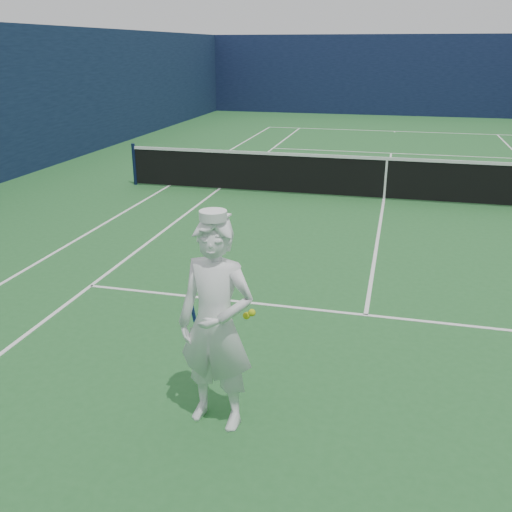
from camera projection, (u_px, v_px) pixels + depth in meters
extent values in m
plane|color=#25612C|center=(384.00, 199.00, 13.52)|extent=(80.00, 80.00, 0.00)
cube|color=white|center=(395.00, 131.00, 24.34)|extent=(11.03, 0.06, 0.01)
cube|color=white|center=(168.00, 186.00, 14.77)|extent=(0.06, 23.83, 0.01)
cube|color=white|center=(219.00, 189.00, 14.46)|extent=(0.06, 23.77, 0.01)
cube|color=white|center=(391.00, 153.00, 19.34)|extent=(8.23, 0.06, 0.01)
cube|color=white|center=(366.00, 315.00, 7.70)|extent=(8.23, 0.06, 0.01)
cube|color=white|center=(384.00, 199.00, 13.52)|extent=(0.06, 12.80, 0.01)
cube|color=white|center=(395.00, 132.00, 24.20)|extent=(0.06, 0.30, 0.01)
cube|color=#0F1839|center=(400.00, 76.00, 29.21)|extent=(20.12, 0.12, 4.00)
cube|color=#101D3B|center=(5.00, 103.00, 15.11)|extent=(0.12, 36.12, 4.00)
cylinder|color=#141E4C|center=(134.00, 164.00, 14.80)|extent=(0.09, 0.09, 1.07)
cube|color=black|center=(386.00, 179.00, 13.35)|extent=(12.79, 0.02, 0.92)
cube|color=white|center=(387.00, 159.00, 13.19)|extent=(12.79, 0.04, 0.07)
cube|color=white|center=(385.00, 180.00, 13.36)|extent=(0.05, 0.03, 0.94)
imported|color=white|center=(216.00, 325.00, 5.20)|extent=(0.81, 0.60, 2.05)
cylinder|color=white|center=(213.00, 215.00, 4.84)|extent=(0.24, 0.24, 0.08)
cube|color=white|center=(220.00, 215.00, 4.96)|extent=(0.19, 0.13, 0.02)
cylinder|color=navy|center=(193.00, 312.00, 5.35)|extent=(0.05, 0.09, 0.22)
cube|color=#1E49A6|center=(196.00, 327.00, 5.47)|extent=(0.02, 0.02, 0.14)
torus|color=#1E49A6|center=(201.00, 343.00, 5.59)|extent=(0.31, 0.14, 0.29)
cube|color=beige|center=(201.00, 343.00, 5.59)|extent=(0.22, 0.04, 0.30)
sphere|color=#C4CF17|center=(246.00, 316.00, 5.15)|extent=(0.07, 0.07, 0.07)
sphere|color=#C4CF17|center=(252.00, 313.00, 5.14)|extent=(0.07, 0.07, 0.07)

